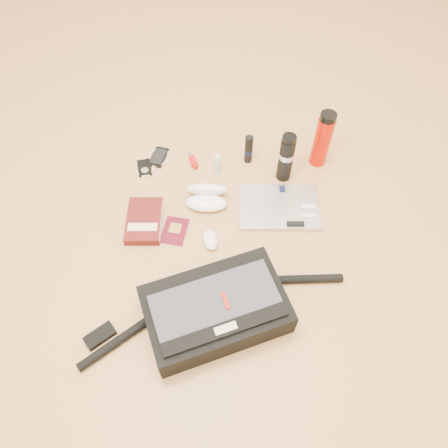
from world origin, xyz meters
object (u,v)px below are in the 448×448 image
object	(u,v)px
messenger_bag	(215,310)
thermos_red	(322,139)
book	(145,221)
thermos_black	(286,158)
laptop	(279,207)

from	to	relation	value
messenger_bag	thermos_red	size ratio (longest dim) A/B	3.35
book	thermos_red	distance (m)	0.88
thermos_black	thermos_red	bearing A→B (deg)	29.94
thermos_black	thermos_red	distance (m)	0.20
laptop	thermos_red	distance (m)	0.37
laptop	book	distance (m)	0.59
messenger_bag	book	world-z (taller)	messenger_bag
book	thermos_red	size ratio (longest dim) A/B	0.78
book	thermos_red	world-z (taller)	thermos_red
messenger_bag	laptop	distance (m)	0.58
laptop	thermos_red	bearing A→B (deg)	54.37
messenger_bag	thermos_black	size ratio (longest dim) A/B	3.84
messenger_bag	book	bearing A→B (deg)	106.22
messenger_bag	thermos_red	distance (m)	0.93
messenger_bag	book	distance (m)	0.53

